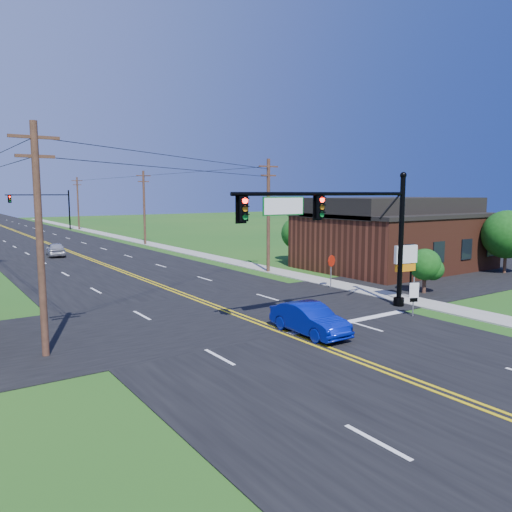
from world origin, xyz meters
TOP-DOWN VIEW (x-y plane):
  - ground at (0.00, 0.00)m, footprint 260.00×260.00m
  - road_main at (0.00, 50.00)m, footprint 16.00×220.00m
  - road_cross at (0.00, 12.00)m, footprint 70.00×10.00m
  - sidewalk at (10.50, 40.00)m, footprint 2.00×160.00m
  - signal_mast_main at (4.34, 8.00)m, footprint 11.30×0.60m
  - signal_mast_far at (4.44, 80.00)m, footprint 10.98×0.60m
  - brick_building at (20.00, 18.00)m, footprint 14.20×11.20m
  - utility_pole_left_a at (-9.50, 10.00)m, footprint 1.80×0.28m
  - utility_pole_right_a at (9.80, 22.00)m, footprint 1.80×0.28m
  - utility_pole_right_b at (9.80, 48.00)m, footprint 1.80×0.28m
  - utility_pole_right_c at (9.80, 78.00)m, footprint 1.80×0.28m
  - tree_right_front at (25.00, 11.00)m, footprint 3.80×3.80m
  - tree_right_back at (16.00, 26.00)m, footprint 3.00×3.00m
  - shrub_corner at (13.00, 9.50)m, footprint 2.00×2.00m
  - blue_car at (0.94, 6.47)m, footprint 1.51×4.23m
  - distant_car at (-2.00, 42.07)m, footprint 2.14×4.25m
  - route_sign at (7.50, 5.98)m, footprint 0.48×0.23m
  - stop_sign at (9.36, 14.16)m, footprint 0.79×0.21m
  - pylon_sign at (10.50, 9.00)m, footprint 1.60×0.46m

SIDE VIEW (x-z plane):
  - ground at x=0.00m, z-range 0.00..0.00m
  - road_main at x=0.00m, z-range 0.00..0.04m
  - road_cross at x=0.00m, z-range 0.00..0.04m
  - sidewalk at x=10.50m, z-range 0.00..0.08m
  - distant_car at x=-2.00m, z-range 0.00..1.39m
  - blue_car at x=0.94m, z-range 0.00..1.39m
  - route_sign at x=7.50m, z-range 0.17..2.23m
  - stop_sign at x=9.36m, z-range 0.49..2.74m
  - shrub_corner at x=13.00m, z-range 0.42..3.28m
  - brick_building at x=20.00m, z-range 0.00..4.70m
  - pylon_sign at x=10.50m, z-range 0.75..4.01m
  - tree_right_back at x=16.00m, z-range 0.55..4.65m
  - tree_right_front at x=25.00m, z-range 0.60..5.60m
  - signal_mast_far at x=4.44m, z-range 0.81..8.29m
  - utility_pole_left_a at x=-9.50m, z-range 0.22..9.22m
  - utility_pole_right_a at x=9.80m, z-range 0.22..9.22m
  - utility_pole_right_b at x=9.80m, z-range 0.22..9.22m
  - utility_pole_right_c at x=9.80m, z-range 0.22..9.22m
  - signal_mast_main at x=4.34m, z-range 1.01..8.49m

